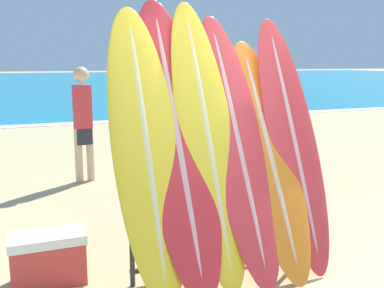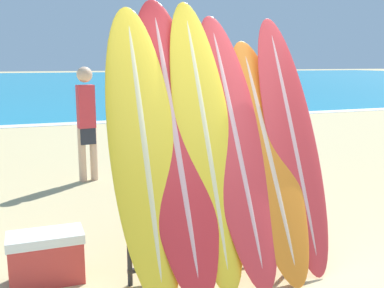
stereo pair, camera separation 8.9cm
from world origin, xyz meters
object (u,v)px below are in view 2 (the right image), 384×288
surfboard_slot_4 (268,154)px  surfboard_slot_5 (292,139)px  surfboard_slot_0 (144,146)px  surfboard_slot_1 (174,138)px  surfboard_slot_3 (235,142)px  person_mid_beach (86,120)px  surfboard_rack (225,213)px  cooler_box (46,257)px  surfboard_slot_2 (205,138)px  person_near_water (257,123)px

surfboard_slot_4 → surfboard_slot_5: bearing=8.4°
surfboard_slot_0 → surfboard_slot_4: size_ratio=1.14×
surfboard_slot_1 → surfboard_slot_3: (0.53, -0.04, -0.06)m
surfboard_slot_0 → person_mid_beach: (-0.02, 3.33, -0.20)m
surfboard_rack → cooler_box: bearing=168.3°
surfboard_rack → surfboard_slot_2: (-0.15, 0.07, 0.65)m
surfboard_slot_2 → person_mid_beach: size_ratio=1.36×
cooler_box → surfboard_slot_2: bearing=-9.8°
surfboard_slot_2 → surfboard_rack: bearing=-26.0°
surfboard_slot_1 → person_near_water: surfboard_slot_1 is taller
surfboard_slot_2 → cooler_box: 1.62m
surfboard_slot_4 → person_near_water: 2.14m
surfboard_rack → surfboard_slot_0: surfboard_slot_0 is taller
surfboard_slot_2 → surfboard_slot_5: bearing=-1.8°
surfboard_rack → surfboard_slot_5: bearing=4.2°
surfboard_slot_0 → cooler_box: bearing=162.3°
surfboard_slot_0 → surfboard_slot_5: size_ratio=1.03×
surfboard_slot_1 → surfboard_slot_4: 0.84m
surfboard_slot_1 → person_mid_beach: surfboard_slot_1 is taller
surfboard_slot_3 → surfboard_slot_4: (0.28, -0.05, -0.12)m
surfboard_slot_0 → surfboard_slot_2: 0.53m
surfboard_slot_0 → surfboard_slot_2: bearing=2.2°
surfboard_slot_3 → person_mid_beach: bearing=103.8°
person_mid_beach → person_near_water: bearing=136.7°
surfboard_slot_4 → surfboard_slot_0: bearing=177.6°
surfboard_rack → person_near_water: size_ratio=0.96×
surfboard_slot_0 → surfboard_slot_5: bearing=-0.3°
surfboard_slot_4 → person_near_water: (0.95, 1.92, -0.03)m
surfboard_slot_5 → person_near_water: 2.01m
person_mid_beach → surfboard_slot_0: bearing=82.3°
person_near_water → cooler_box: bearing=-38.5°
surfboard_slot_5 → surfboard_slot_4: bearing=-171.6°
surfboard_slot_3 → surfboard_rack: bearing=-151.6°
surfboard_slot_2 → person_mid_beach: surfboard_slot_2 is taller
surfboard_slot_1 → surfboard_slot_4: size_ratio=1.18×
surfboard_slot_0 → cooler_box: size_ratio=3.77×
surfboard_slot_2 → surfboard_slot_5: (0.82, -0.03, -0.06)m
person_near_water → person_mid_beach: 2.51m
surfboard_slot_0 → cooler_box: 1.21m
surfboard_slot_3 → surfboard_slot_5: surfboard_slot_3 is taller
surfboard_slot_1 → person_near_water: 2.55m
person_mid_beach → surfboard_slot_5: bearing=104.2°
surfboard_rack → cooler_box: surfboard_rack is taller
surfboard_slot_4 → surfboard_slot_5: (0.26, 0.04, 0.11)m
surfboard_slot_4 → cooler_box: bearing=171.1°
person_mid_beach → cooler_box: (-0.75, -3.08, -0.71)m
surfboard_slot_4 → surfboard_slot_5: size_ratio=0.90×
surfboard_slot_5 → surfboard_slot_3: bearing=178.5°
surfboard_rack → surfboard_slot_1: 0.79m
surfboard_slot_4 → person_mid_beach: (-1.10, 3.37, -0.06)m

